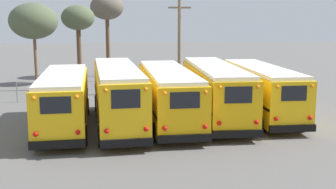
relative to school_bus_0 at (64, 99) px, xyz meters
name	(u,v)px	position (x,y,z in m)	size (l,w,h in m)	color
ground_plane	(169,124)	(5.81, 0.09, -1.65)	(160.00, 160.00, 0.00)	#5B5956
school_bus_0	(64,99)	(0.00, 0.00, 0.00)	(2.64, 9.56, 3.03)	yellow
school_bus_1	(118,94)	(2.90, 0.24, 0.17)	(2.72, 10.70, 3.34)	yellow
school_bus_2	(168,94)	(5.81, 0.60, 0.03)	(2.69, 10.66, 3.07)	#EAAA0F
school_bus_3	(215,90)	(8.71, 1.08, 0.09)	(3.07, 10.95, 3.21)	#EAAA0F
school_bus_4	(261,90)	(11.61, 1.12, 0.02)	(2.76, 9.87, 3.07)	yellow
utility_pole	(179,42)	(8.24, 10.35, 2.38)	(1.80, 0.26, 7.68)	#75604C
bare_tree_0	(107,8)	(2.71, 21.08, 5.26)	(3.39, 3.39, 8.31)	brown
bare_tree_1	(78,19)	(0.01, 16.77, 4.20)	(3.02, 3.02, 7.12)	brown
bare_tree_2	(33,21)	(-3.35, 13.14, 4.04)	(3.92, 3.92, 7.19)	brown
fence_line	(153,85)	(5.81, 7.97, -0.66)	(19.68, 0.06, 1.42)	#939399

